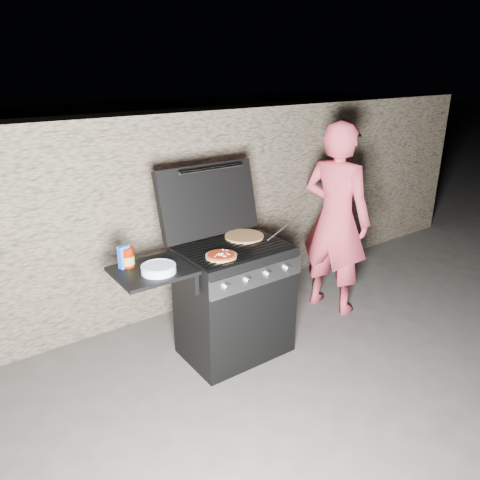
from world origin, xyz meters
TOP-DOWN VIEW (x-y plane):
  - ground at (0.00, 0.00)m, footprint 50.00×50.00m
  - stone_wall at (0.00, 1.05)m, footprint 8.00×0.35m
  - gas_grill at (-0.25, 0.00)m, footprint 1.34×0.79m
  - pizza_topped at (-0.19, -0.11)m, footprint 0.24×0.24m
  - pizza_plain at (0.17, 0.11)m, footprint 0.34×0.34m
  - sauce_jar at (-0.78, 0.13)m, footprint 0.11×0.11m
  - blue_carton at (-0.81, 0.13)m, footprint 0.08×0.06m
  - plate_stack at (-0.66, -0.07)m, footprint 0.28×0.28m
  - person at (1.16, 0.09)m, footprint 0.58×0.73m
  - tongs at (0.47, 0.00)m, footprint 0.40×0.13m

SIDE VIEW (x-z plane):
  - ground at x=0.00m, z-range 0.00..0.00m
  - gas_grill at x=-0.25m, z-range 0.00..0.91m
  - person at x=1.16m, z-range 0.00..1.75m
  - stone_wall at x=0.00m, z-range 0.00..1.80m
  - pizza_plain at x=0.17m, z-range 0.91..0.93m
  - pizza_topped at x=-0.19m, z-range 0.91..0.94m
  - plate_stack at x=-0.66m, z-range 0.90..0.96m
  - tongs at x=0.47m, z-range 0.91..1.00m
  - sauce_jar at x=-0.78m, z-range 0.90..1.04m
  - blue_carton at x=-0.81m, z-range 0.90..1.06m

